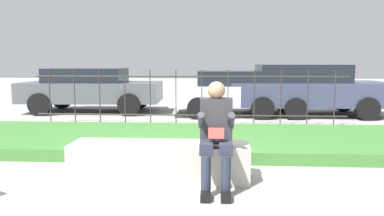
% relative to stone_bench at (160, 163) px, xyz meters
% --- Properties ---
extents(ground_plane, '(60.00, 60.00, 0.00)m').
position_rel_stone_bench_xyz_m(ground_plane, '(0.09, 0.00, -0.21)').
color(ground_plane, '#9E9B93').
extents(stone_bench, '(2.26, 0.56, 0.47)m').
position_rel_stone_bench_xyz_m(stone_bench, '(0.00, 0.00, 0.00)').
color(stone_bench, '#B7B2A3').
rests_on(stone_bench, ground_plane).
extents(person_seated_reader, '(0.42, 0.73, 1.27)m').
position_rel_stone_bench_xyz_m(person_seated_reader, '(0.72, -0.32, 0.49)').
color(person_seated_reader, black).
rests_on(person_seated_reader, ground_plane).
extents(grass_berm, '(9.25, 2.62, 0.19)m').
position_rel_stone_bench_xyz_m(grass_berm, '(0.09, 2.01, -0.12)').
color(grass_berm, '#3D7533').
rests_on(grass_berm, ground_plane).
extents(iron_fence, '(7.25, 0.03, 1.33)m').
position_rel_stone_bench_xyz_m(iron_fence, '(0.09, 4.00, 0.49)').
color(iron_fence, '#332D28').
rests_on(iron_fence, ground_plane).
extents(car_parked_center, '(4.13, 1.97, 1.25)m').
position_rel_stone_bench_xyz_m(car_parked_center, '(1.47, 6.01, 0.47)').
color(car_parked_center, silver).
rests_on(car_parked_center, ground_plane).
extents(car_parked_left, '(4.13, 2.02, 1.31)m').
position_rel_stone_bench_xyz_m(car_parked_left, '(-3.03, 6.39, 0.50)').
color(car_parked_left, '#4C5156').
rests_on(car_parked_left, ground_plane).
extents(car_parked_right, '(4.34, 2.03, 1.43)m').
position_rel_stone_bench_xyz_m(car_parked_right, '(3.23, 6.07, 0.54)').
color(car_parked_right, '#383D56').
rests_on(car_parked_right, ground_plane).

